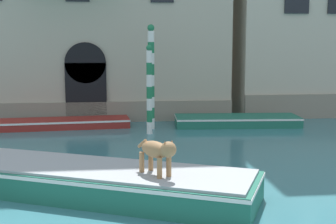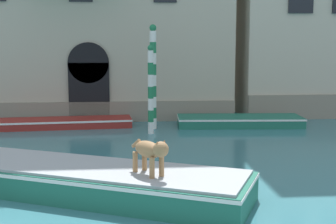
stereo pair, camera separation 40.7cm
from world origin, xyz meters
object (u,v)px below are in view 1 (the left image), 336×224
boat_moored_far (237,120)px  mooring_pole_0 (149,89)px  dog_on_deck (157,151)px  boat_moored_near_palazzo (54,123)px  boat_foreground (96,180)px  mooring_pole_1 (151,77)px

boat_moored_far → mooring_pole_0: size_ratio=1.56×
dog_on_deck → boat_moored_far: dog_on_deck is taller
mooring_pole_0 → boat_moored_near_palazzo: bearing=156.6°
boat_foreground → mooring_pole_0: (1.85, 7.61, 1.42)m
mooring_pole_0 → boat_foreground: bearing=-103.7°
dog_on_deck → boat_moored_far: size_ratio=0.20×
boat_moored_near_palazzo → dog_on_deck: bearing=-75.4°
mooring_pole_0 → mooring_pole_1: mooring_pole_1 is taller
boat_foreground → dog_on_deck: 1.88m
boat_moored_far → dog_on_deck: bearing=-110.3°
mooring_pole_1 → boat_foreground: bearing=-103.0°
boat_moored_near_palazzo → boat_moored_far: (7.98, -0.32, 0.03)m
boat_moored_far → boat_foreground: bearing=-119.1°
dog_on_deck → mooring_pole_1: 9.66m
boat_moored_far → mooring_pole_0: mooring_pole_0 is taller
boat_moored_far → mooring_pole_0: (-3.98, -1.41, 1.56)m
boat_moored_near_palazzo → mooring_pole_0: bearing=-27.9°
dog_on_deck → boat_moored_near_palazzo: (-3.55, 10.22, -1.05)m
dog_on_deck → mooring_pole_0: 8.52m
boat_foreground → mooring_pole_1: size_ratio=1.80×
dog_on_deck → boat_moored_near_palazzo: dog_on_deck is taller
dog_on_deck → boat_moored_near_palazzo: size_ratio=0.17×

